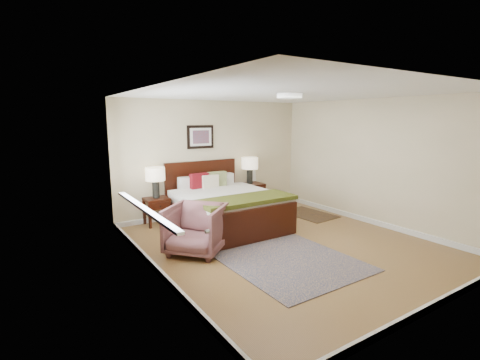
{
  "coord_description": "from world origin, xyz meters",
  "views": [
    {
      "loc": [
        -3.71,
        -4.31,
        2.09
      ],
      "look_at": [
        -0.48,
        0.7,
        1.05
      ],
      "focal_mm": 26.0,
      "sensor_mm": 36.0,
      "label": 1
    }
  ],
  "objects_px": {
    "bed": "(226,199)",
    "nightstand_right": "(250,193)",
    "lamp_right": "(250,165)",
    "lamp_left": "(155,176)",
    "armchair": "(196,229)",
    "rug_persian": "(278,255)",
    "nightstand_left": "(157,204)"
  },
  "relations": [
    {
      "from": "bed",
      "to": "nightstand_right",
      "type": "bearing_deg",
      "value": 35.97
    },
    {
      "from": "bed",
      "to": "lamp_right",
      "type": "relative_size",
      "value": 3.6
    },
    {
      "from": "lamp_left",
      "to": "armchair",
      "type": "distance_m",
      "value": 1.89
    },
    {
      "from": "bed",
      "to": "rug_persian",
      "type": "distance_m",
      "value": 1.82
    },
    {
      "from": "bed",
      "to": "nightstand_left",
      "type": "xyz_separation_m",
      "value": [
        -1.1,
        0.83,
        -0.12
      ]
    },
    {
      "from": "nightstand_right",
      "to": "lamp_right",
      "type": "xyz_separation_m",
      "value": [
        -0.0,
        0.01,
        0.67
      ]
    },
    {
      "from": "nightstand_left",
      "to": "nightstand_right",
      "type": "xyz_separation_m",
      "value": [
        2.26,
        0.01,
        -0.05
      ]
    },
    {
      "from": "bed",
      "to": "lamp_right",
      "type": "xyz_separation_m",
      "value": [
        1.15,
        0.85,
        0.5
      ]
    },
    {
      "from": "nightstand_left",
      "to": "rug_persian",
      "type": "xyz_separation_m",
      "value": [
        1.03,
        -2.57,
        -0.42
      ]
    },
    {
      "from": "lamp_left",
      "to": "armchair",
      "type": "xyz_separation_m",
      "value": [
        0.01,
        -1.79,
        -0.6
      ]
    },
    {
      "from": "nightstand_right",
      "to": "rug_persian",
      "type": "height_order",
      "value": "nightstand_right"
    },
    {
      "from": "nightstand_right",
      "to": "armchair",
      "type": "height_order",
      "value": "armchair"
    },
    {
      "from": "rug_persian",
      "to": "nightstand_left",
      "type": "bearing_deg",
      "value": 111.33
    },
    {
      "from": "nightstand_left",
      "to": "rug_persian",
      "type": "height_order",
      "value": "nightstand_left"
    },
    {
      "from": "armchair",
      "to": "lamp_left",
      "type": "bearing_deg",
      "value": 138.13
    },
    {
      "from": "nightstand_left",
      "to": "nightstand_right",
      "type": "distance_m",
      "value": 2.26
    },
    {
      "from": "lamp_left",
      "to": "bed",
      "type": "bearing_deg",
      "value": -37.68
    },
    {
      "from": "bed",
      "to": "lamp_left",
      "type": "height_order",
      "value": "bed"
    },
    {
      "from": "lamp_left",
      "to": "rug_persian",
      "type": "distance_m",
      "value": 2.96
    },
    {
      "from": "nightstand_left",
      "to": "bed",
      "type": "bearing_deg",
      "value": -37.02
    },
    {
      "from": "bed",
      "to": "lamp_left",
      "type": "distance_m",
      "value": 1.46
    },
    {
      "from": "nightstand_left",
      "to": "lamp_right",
      "type": "xyz_separation_m",
      "value": [
        2.26,
        0.02,
        0.62
      ]
    },
    {
      "from": "nightstand_right",
      "to": "bed",
      "type": "bearing_deg",
      "value": -144.03
    },
    {
      "from": "bed",
      "to": "armchair",
      "type": "relative_size",
      "value": 2.57
    },
    {
      "from": "bed",
      "to": "nightstand_left",
      "type": "bearing_deg",
      "value": 142.98
    },
    {
      "from": "rug_persian",
      "to": "nightstand_right",
      "type": "bearing_deg",
      "value": 64.07
    },
    {
      "from": "bed",
      "to": "nightstand_right",
      "type": "xyz_separation_m",
      "value": [
        1.15,
        0.84,
        -0.17
      ]
    },
    {
      "from": "lamp_left",
      "to": "armchair",
      "type": "height_order",
      "value": "lamp_left"
    },
    {
      "from": "nightstand_left",
      "to": "armchair",
      "type": "distance_m",
      "value": 1.77
    },
    {
      "from": "rug_persian",
      "to": "bed",
      "type": "bearing_deg",
      "value": 87.05
    },
    {
      "from": "nightstand_right",
      "to": "nightstand_left",
      "type": "bearing_deg",
      "value": -179.86
    },
    {
      "from": "lamp_right",
      "to": "rug_persian",
      "type": "distance_m",
      "value": 3.06
    }
  ]
}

